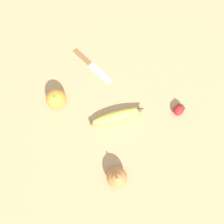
# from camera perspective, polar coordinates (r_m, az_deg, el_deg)

# --- Properties ---
(ground_plane) EXTENTS (3.00, 3.00, 0.00)m
(ground_plane) POSITION_cam_1_polar(r_m,az_deg,el_deg) (0.91, 3.68, 0.50)
(ground_plane) COLOR tan
(banana) EXTENTS (0.19, 0.07, 0.04)m
(banana) POSITION_cam_1_polar(r_m,az_deg,el_deg) (0.88, 1.18, -0.89)
(banana) COLOR #DBCC4C
(banana) RESTS_ON ground_plane
(orange) EXTENTS (0.07, 0.07, 0.07)m
(orange) POSITION_cam_1_polar(r_m,az_deg,el_deg) (0.90, -12.06, 2.82)
(orange) COLOR orange
(orange) RESTS_ON ground_plane
(pear) EXTENTS (0.07, 0.07, 0.08)m
(pear) POSITION_cam_1_polar(r_m,az_deg,el_deg) (0.85, 1.05, -14.01)
(pear) COLOR #B2753D
(pear) RESTS_ON ground_plane
(strawberry) EXTENTS (0.06, 0.05, 0.03)m
(strawberry) POSITION_cam_1_polar(r_m,az_deg,el_deg) (0.92, 14.44, 0.59)
(strawberry) COLOR red
(strawberry) RESTS_ON ground_plane
(paring_knife) EXTENTS (0.08, 0.17, 0.01)m
(paring_knife) POSITION_cam_1_polar(r_m,az_deg,el_deg) (0.95, -4.61, 10.23)
(paring_knife) COLOR silver
(paring_knife) RESTS_ON ground_plane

